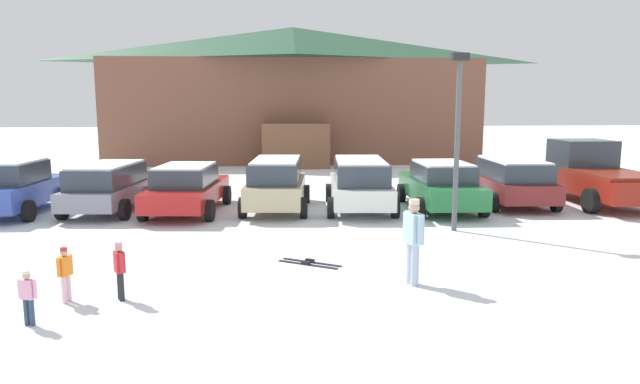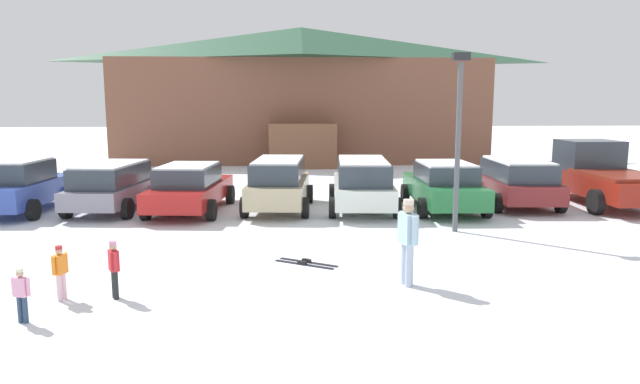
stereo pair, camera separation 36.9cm
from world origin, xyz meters
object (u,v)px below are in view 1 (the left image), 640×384
object	(u,v)px
parked_grey_wagon	(108,186)
parked_green_coupe	(441,185)
skier_adult_in_blue_parka	(413,237)
lamp_post	(458,131)
pair_of_skis	(309,263)
ski_lodge	(293,93)
parked_maroon_van	(512,180)
parked_white_suv	(360,182)
skier_child_in_orange_jacket	(65,271)
skier_child_in_red_jacket	(120,268)
parked_beige_suv	(277,183)
parked_blue_hatchback	(13,187)
parked_red_sedan	(187,188)
skier_child_in_pink_snowsuit	(28,295)
pickup_truck	(593,174)

from	to	relation	value
parked_grey_wagon	parked_green_coupe	size ratio (longest dim) A/B	0.91
skier_adult_in_blue_parka	lamp_post	bearing A→B (deg)	63.04
parked_grey_wagon	pair_of_skis	bearing A→B (deg)	-47.60
ski_lodge	parked_maroon_van	distance (m)	18.53
parked_green_coupe	skier_adult_in_blue_parka	world-z (taller)	skier_adult_in_blue_parka
parked_white_suv	skier_child_in_orange_jacket	size ratio (longest dim) A/B	4.91
parked_white_suv	skier_child_in_red_jacket	bearing A→B (deg)	-123.83
parked_beige_suv	parked_white_suv	xyz separation A→B (m)	(2.72, -0.08, -0.01)
parked_white_suv	skier_child_in_orange_jacket	distance (m)	10.60
ski_lodge	parked_blue_hatchback	xyz separation A→B (m)	(-9.51, -17.16, -3.21)
parked_grey_wagon	lamp_post	xyz separation A→B (m)	(10.17, -3.63, 1.87)
parked_red_sedan	lamp_post	distance (m)	8.57
parked_grey_wagon	skier_child_in_orange_jacket	world-z (taller)	parked_grey_wagon
parked_maroon_van	skier_child_in_pink_snowsuit	size ratio (longest dim) A/B	4.90
parked_blue_hatchback	parked_green_coupe	size ratio (longest dim) A/B	0.91
skier_child_in_red_jacket	parked_beige_suv	bearing A→B (deg)	71.24
ski_lodge	pickup_truck	xyz separation A→B (m)	(9.82, -16.74, -3.07)
parked_red_sedan	parked_maroon_van	xyz separation A→B (m)	(10.89, 0.42, 0.07)
parked_white_suv	parked_green_coupe	size ratio (longest dim) A/B	1.02
parked_maroon_van	parked_green_coupe	bearing A→B (deg)	-167.51
parked_beige_suv	skier_adult_in_blue_parka	bearing A→B (deg)	-72.61
parked_grey_wagon	skier_child_in_red_jacket	xyz separation A→B (m)	(2.51, -8.56, -0.26)
pickup_truck	parked_grey_wagon	bearing A→B (deg)	-178.82
ski_lodge	pair_of_skis	world-z (taller)	ski_lodge
parked_maroon_van	ski_lodge	bearing A→B (deg)	111.84
lamp_post	parked_maroon_van	bearing A→B (deg)	49.31
parked_blue_hatchback	parked_white_suv	world-z (taller)	parked_blue_hatchback
parked_white_suv	parked_maroon_van	bearing A→B (deg)	4.03
skier_child_in_pink_snowsuit	skier_child_in_red_jacket	bearing A→B (deg)	43.92
parked_blue_hatchback	parked_red_sedan	xyz separation A→B (m)	(5.41, -0.21, -0.07)
ski_lodge	parked_white_suv	distance (m)	17.67
skier_child_in_red_jacket	skier_child_in_orange_jacket	size ratio (longest dim) A/B	1.06
parked_blue_hatchback	pair_of_skis	world-z (taller)	parked_blue_hatchback
parked_blue_hatchback	parked_maroon_van	bearing A→B (deg)	0.76
parked_blue_hatchback	pickup_truck	distance (m)	19.33
parked_grey_wagon	skier_child_in_red_jacket	size ratio (longest dim) A/B	4.13
parked_blue_hatchback	parked_green_coupe	world-z (taller)	parked_blue_hatchback
parked_grey_wagon	parked_maroon_van	distance (m)	13.41
parked_blue_hatchback	parked_grey_wagon	world-z (taller)	parked_blue_hatchback
parked_blue_hatchback	parked_red_sedan	bearing A→B (deg)	-2.19
parked_red_sedan	skier_child_in_orange_jacket	world-z (taller)	parked_red_sedan
parked_green_coupe	lamp_post	size ratio (longest dim) A/B	1.00
pair_of_skis	parked_grey_wagon	bearing A→B (deg)	132.40
pickup_truck	skier_adult_in_blue_parka	size ratio (longest dim) A/B	3.38
parked_beige_suv	skier_child_in_red_jacket	world-z (taller)	parked_beige_suv
pickup_truck	parked_blue_hatchback	bearing A→B (deg)	-178.76
parked_blue_hatchback	skier_child_in_red_jacket	distance (m)	10.06
skier_child_in_orange_jacket	parked_green_coupe	bearing A→B (deg)	41.72
ski_lodge	skier_child_in_red_jacket	world-z (taller)	ski_lodge
parked_white_suv	skier_child_in_orange_jacket	world-z (taller)	parked_white_suv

